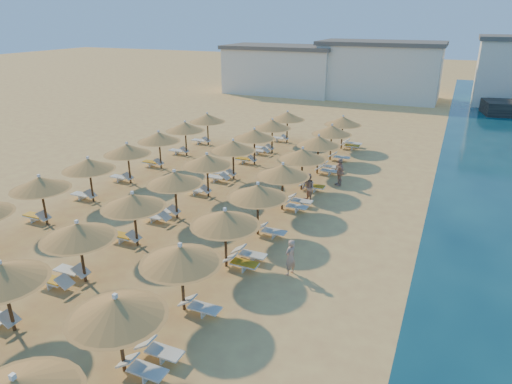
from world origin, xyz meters
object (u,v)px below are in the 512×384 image
at_px(beachgoer_b, 308,188).
at_px(beachgoer_a, 290,257).
at_px(parasol_row_west, 175,179).
at_px(beachgoer_c, 339,172).
at_px(parasol_row_east, 258,192).

bearing_deg(beachgoer_b, beachgoer_a, -33.28).
height_order(parasol_row_west, beachgoer_c, parasol_row_west).
relative_size(beachgoer_a, beachgoer_c, 0.89).
bearing_deg(beachgoer_c, parasol_row_west, -79.59).
distance_m(parasol_row_east, beachgoer_a, 4.34).
bearing_deg(parasol_row_east, beachgoer_c, 77.06).
bearing_deg(beachgoer_a, beachgoer_b, -145.51).
distance_m(parasol_row_west, beachgoer_c, 11.11).
bearing_deg(beachgoer_b, parasol_row_west, -94.22).
height_order(parasol_row_west, beachgoer_b, parasol_row_west).
relative_size(parasol_row_east, beachgoer_a, 23.22).
xyz_separation_m(parasol_row_east, beachgoer_b, (0.99, 5.16, -1.42)).
bearing_deg(parasol_row_east, beachgoer_a, -46.66).
distance_m(parasol_row_west, beachgoer_b, 7.90).
height_order(beachgoer_a, beachgoer_c, beachgoer_c).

